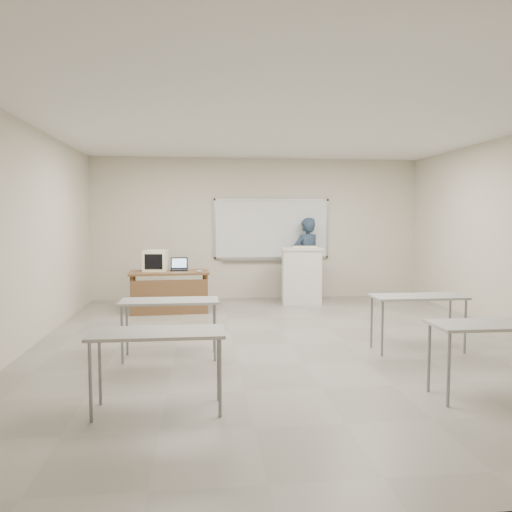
{
  "coord_description": "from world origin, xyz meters",
  "views": [
    {
      "loc": [
        -1.2,
        -6.66,
        1.75
      ],
      "look_at": [
        -0.23,
        2.2,
        1.05
      ],
      "focal_mm": 35.0,
      "sensor_mm": 36.0,
      "label": 1
    }
  ],
  "objects": [
    {
      "name": "student_desks",
      "position": [
        -0.0,
        -1.35,
        0.67
      ],
      "size": [
        4.4,
        2.2,
        0.73
      ],
      "color": "#A09F9B",
      "rests_on": "floor"
    },
    {
      "name": "instructor_desk",
      "position": [
        -1.8,
        2.49,
        0.54
      ],
      "size": [
        1.44,
        0.72,
        0.75
      ],
      "rotation": [
        0.0,
        0.0,
        0.06
      ],
      "color": "brown",
      "rests_on": "floor"
    },
    {
      "name": "laptop",
      "position": [
        -1.62,
        2.75,
        0.81
      ],
      "size": [
        0.32,
        0.3,
        0.24
      ],
      "rotation": [
        0.0,
        0.0,
        0.02
      ],
      "color": "black",
      "rests_on": "instructor_desk"
    },
    {
      "name": "keyboard",
      "position": [
        0.88,
        3.28,
        1.14
      ],
      "size": [
        0.51,
        0.2,
        0.03
      ],
      "primitive_type": "cube",
      "rotation": [
        0.0,
        0.0,
        -0.07
      ],
      "color": "beige",
      "rests_on": "podium"
    },
    {
      "name": "mouse",
      "position": [
        -1.25,
        2.4,
        0.77
      ],
      "size": [
        0.11,
        0.09,
        0.04
      ],
      "primitive_type": "ellipsoid",
      "rotation": [
        0.0,
        0.0,
        -0.19
      ],
      "color": "#B3B7BC",
      "rests_on": "instructor_desk"
    },
    {
      "name": "crt_monitor",
      "position": [
        -2.05,
        2.73,
        0.94
      ],
      "size": [
        0.42,
        0.47,
        0.4
      ],
      "rotation": [
        0.0,
        0.0,
        -0.09
      ],
      "color": "beige",
      "rests_on": "instructor_desk"
    },
    {
      "name": "podium",
      "position": [
        0.8,
        3.2,
        0.57
      ],
      "size": [
        0.8,
        0.58,
        1.13
      ],
      "rotation": [
        0.0,
        0.0,
        -0.09
      ],
      "color": "white",
      "rests_on": "floor"
    },
    {
      "name": "whiteboard",
      "position": [
        0.3,
        3.97,
        1.48
      ],
      "size": [
        2.48,
        0.1,
        1.31
      ],
      "color": "white",
      "rests_on": "floor"
    },
    {
      "name": "floor",
      "position": [
        0.0,
        0.0,
        -0.01
      ],
      "size": [
        7.0,
        8.0,
        0.01
      ],
      "primitive_type": "cube",
      "color": "gray",
      "rests_on": "ground"
    },
    {
      "name": "presenter",
      "position": [
        1.02,
        3.75,
        0.87
      ],
      "size": [
        0.75,
        0.64,
        1.74
      ],
      "primitive_type": "imported",
      "rotation": [
        0.0,
        0.0,
        3.57
      ],
      "color": "black",
      "rests_on": "floor"
    }
  ]
}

